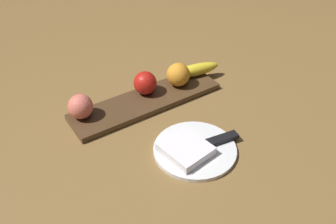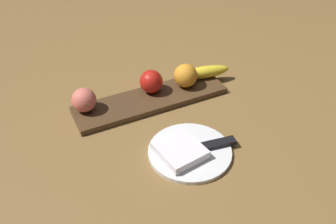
{
  "view_description": "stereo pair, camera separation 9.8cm",
  "coord_description": "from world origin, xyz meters",
  "px_view_note": "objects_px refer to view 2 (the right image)",
  "views": [
    {
      "loc": [
        0.43,
        0.75,
        0.66
      ],
      "look_at": [
        0.0,
        0.11,
        0.05
      ],
      "focal_mm": 40.69,
      "sensor_mm": 36.0,
      "label": 1
    },
    {
      "loc": [
        0.34,
        0.8,
        0.66
      ],
      "look_at": [
        0.0,
        0.11,
        0.05
      ],
      "focal_mm": 40.69,
      "sensor_mm": 36.0,
      "label": 2
    }
  ],
  "objects_px": {
    "peach": "(84,100)",
    "apple": "(151,82)",
    "banana": "(203,72)",
    "orange_near_apple": "(186,76)",
    "fruit_tray": "(150,100)",
    "folded_napkin": "(180,150)",
    "dinner_plate": "(189,152)",
    "knife": "(212,145)"
  },
  "relations": [
    {
      "from": "dinner_plate",
      "to": "fruit_tray",
      "type": "bearing_deg",
      "value": -90.0
    },
    {
      "from": "peach",
      "to": "orange_near_apple",
      "type": "bearing_deg",
      "value": 177.04
    },
    {
      "from": "peach",
      "to": "dinner_plate",
      "type": "height_order",
      "value": "peach"
    },
    {
      "from": "dinner_plate",
      "to": "knife",
      "type": "distance_m",
      "value": 0.06
    },
    {
      "from": "apple",
      "to": "orange_near_apple",
      "type": "distance_m",
      "value": 0.1
    },
    {
      "from": "orange_near_apple",
      "to": "knife",
      "type": "xyz_separation_m",
      "value": [
        0.06,
        0.26,
        -0.04
      ]
    },
    {
      "from": "apple",
      "to": "knife",
      "type": "distance_m",
      "value": 0.28
    },
    {
      "from": "banana",
      "to": "peach",
      "type": "relative_size",
      "value": 2.5
    },
    {
      "from": "fruit_tray",
      "to": "apple",
      "type": "distance_m",
      "value": 0.05
    },
    {
      "from": "banana",
      "to": "knife",
      "type": "distance_m",
      "value": 0.3
    },
    {
      "from": "fruit_tray",
      "to": "peach",
      "type": "bearing_deg",
      "value": -7.97
    },
    {
      "from": "banana",
      "to": "folded_napkin",
      "type": "relative_size",
      "value": 1.54
    },
    {
      "from": "dinner_plate",
      "to": "orange_near_apple",
      "type": "bearing_deg",
      "value": -116.07
    },
    {
      "from": "banana",
      "to": "orange_near_apple",
      "type": "xyz_separation_m",
      "value": [
        0.07,
        0.01,
        0.02
      ]
    },
    {
      "from": "dinner_plate",
      "to": "folded_napkin",
      "type": "relative_size",
      "value": 1.9
    },
    {
      "from": "folded_napkin",
      "to": "apple",
      "type": "bearing_deg",
      "value": -99.2
    },
    {
      "from": "folded_napkin",
      "to": "banana",
      "type": "bearing_deg",
      "value": -129.77
    },
    {
      "from": "apple",
      "to": "banana",
      "type": "bearing_deg",
      "value": 178.64
    },
    {
      "from": "apple",
      "to": "peach",
      "type": "distance_m",
      "value": 0.2
    },
    {
      "from": "knife",
      "to": "orange_near_apple",
      "type": "bearing_deg",
      "value": -95.41
    },
    {
      "from": "fruit_tray",
      "to": "orange_near_apple",
      "type": "height_order",
      "value": "orange_near_apple"
    },
    {
      "from": "orange_near_apple",
      "to": "dinner_plate",
      "type": "height_order",
      "value": "orange_near_apple"
    },
    {
      "from": "fruit_tray",
      "to": "apple",
      "type": "bearing_deg",
      "value": -121.46
    },
    {
      "from": "peach",
      "to": "apple",
      "type": "bearing_deg",
      "value": -179.49
    },
    {
      "from": "orange_near_apple",
      "to": "knife",
      "type": "bearing_deg",
      "value": 76.4
    },
    {
      "from": "fruit_tray",
      "to": "knife",
      "type": "xyz_separation_m",
      "value": [
        -0.06,
        0.25,
        0.01
      ]
    },
    {
      "from": "banana",
      "to": "folded_napkin",
      "type": "xyz_separation_m",
      "value": [
        0.21,
        0.26,
        -0.01
      ]
    },
    {
      "from": "folded_napkin",
      "to": "knife",
      "type": "xyz_separation_m",
      "value": [
        -0.08,
        0.01,
        -0.01
      ]
    },
    {
      "from": "peach",
      "to": "dinner_plate",
      "type": "distance_m",
      "value": 0.32
    },
    {
      "from": "dinner_plate",
      "to": "folded_napkin",
      "type": "height_order",
      "value": "folded_napkin"
    },
    {
      "from": "apple",
      "to": "banana",
      "type": "relative_size",
      "value": 0.4
    },
    {
      "from": "apple",
      "to": "dinner_plate",
      "type": "distance_m",
      "value": 0.27
    },
    {
      "from": "banana",
      "to": "orange_near_apple",
      "type": "distance_m",
      "value": 0.07
    },
    {
      "from": "dinner_plate",
      "to": "knife",
      "type": "xyz_separation_m",
      "value": [
        -0.06,
        0.01,
        0.01
      ]
    },
    {
      "from": "folded_napkin",
      "to": "knife",
      "type": "distance_m",
      "value": 0.08
    },
    {
      "from": "dinner_plate",
      "to": "banana",
      "type": "bearing_deg",
      "value": -126.23
    },
    {
      "from": "folded_napkin",
      "to": "knife",
      "type": "height_order",
      "value": "folded_napkin"
    },
    {
      "from": "peach",
      "to": "knife",
      "type": "xyz_separation_m",
      "value": [
        -0.24,
        0.27,
        -0.04
      ]
    },
    {
      "from": "apple",
      "to": "peach",
      "type": "bearing_deg",
      "value": 0.51
    },
    {
      "from": "banana",
      "to": "orange_near_apple",
      "type": "height_order",
      "value": "orange_near_apple"
    },
    {
      "from": "fruit_tray",
      "to": "peach",
      "type": "relative_size",
      "value": 6.68
    },
    {
      "from": "knife",
      "to": "peach",
      "type": "bearing_deg",
      "value": -40.56
    }
  ]
}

